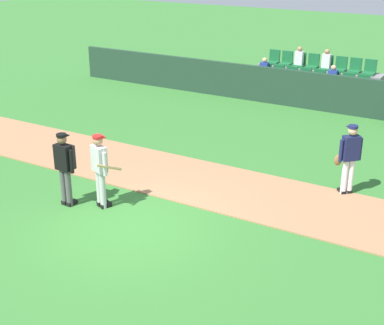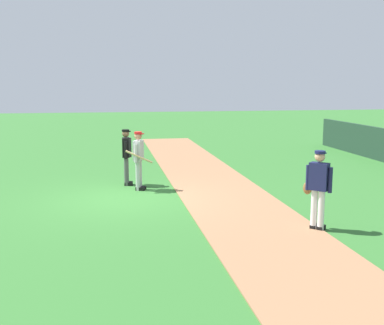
{
  "view_description": "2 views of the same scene",
  "coord_description": "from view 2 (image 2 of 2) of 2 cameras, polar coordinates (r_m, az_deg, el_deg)",
  "views": [
    {
      "loc": [
        6.55,
        -8.4,
        5.75
      ],
      "look_at": [
        0.46,
        1.93,
        0.92
      ],
      "focal_mm": 51.57,
      "sensor_mm": 36.0,
      "label": 1
    },
    {
      "loc": [
        13.04,
        -0.43,
        3.19
      ],
      "look_at": [
        -0.2,
        1.92,
        0.94
      ],
      "focal_mm": 44.7,
      "sensor_mm": 36.0,
      "label": 2
    }
  ],
  "objects": [
    {
      "name": "runner_navy_jersey",
      "position": [
        10.69,
        14.8,
        -2.86
      ],
      "size": [
        0.56,
        0.5,
        1.76
      ],
      "color": "white",
      "rests_on": "ground"
    },
    {
      "name": "infield_dirt_path",
      "position": [
        13.81,
        3.84,
        -3.82
      ],
      "size": [
        28.0,
        2.61,
        0.03
      ],
      "primitive_type": "cube",
      "color": "#9E704C",
      "rests_on": "ground"
    },
    {
      "name": "umpire_home_plate",
      "position": [
        15.06,
        -7.79,
        1.04
      ],
      "size": [
        0.59,
        0.32,
        1.76
      ],
      "color": "#4C4C4C",
      "rests_on": "ground"
    },
    {
      "name": "batter_grey_jersey",
      "position": [
        14.33,
        -6.39,
        0.51
      ],
      "size": [
        0.61,
        0.8,
        1.76
      ],
      "color": "#B2B2B2",
      "rests_on": "ground"
    },
    {
      "name": "ground_plane",
      "position": [
        13.43,
        -7.97,
        -4.34
      ],
      "size": [
        80.0,
        80.0,
        0.0
      ],
      "primitive_type": "plane",
      "color": "#33702D"
    }
  ]
}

